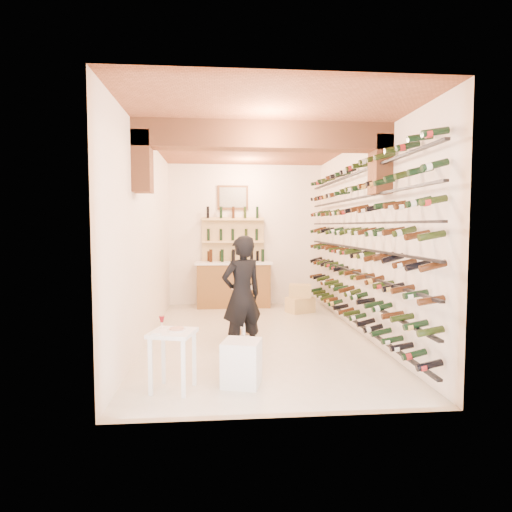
{
  "coord_description": "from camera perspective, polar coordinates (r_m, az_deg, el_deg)",
  "views": [
    {
      "loc": [
        -0.62,
        -6.92,
        1.81
      ],
      "look_at": [
        0.0,
        0.3,
        1.3
      ],
      "focal_mm": 30.29,
      "sensor_mm": 36.0,
      "label": 1
    }
  ],
  "objects": [
    {
      "name": "ground",
      "position": [
        7.18,
        0.21,
        -10.58
      ],
      "size": [
        6.0,
        6.0,
        0.0
      ],
      "primitive_type": "plane",
      "color": "beige",
      "rests_on": "ground"
    },
    {
      "name": "room_shell",
      "position": [
        6.7,
        0.42,
        7.8
      ],
      "size": [
        3.52,
        6.02,
        3.21
      ],
      "color": "white",
      "rests_on": "ground"
    },
    {
      "name": "wine_rack",
      "position": [
        7.25,
        12.36,
        1.87
      ],
      "size": [
        0.32,
        5.7,
        2.56
      ],
      "color": "black",
      "rests_on": "ground"
    },
    {
      "name": "back_counter",
      "position": [
        9.65,
        -2.98,
        -3.59
      ],
      "size": [
        1.7,
        0.62,
        1.29
      ],
      "color": "brown",
      "rests_on": "ground"
    },
    {
      "name": "back_shelving",
      "position": [
        9.83,
        -3.04,
        0.27
      ],
      "size": [
        1.4,
        0.31,
        2.73
      ],
      "color": "#D8B879",
      "rests_on": "ground"
    },
    {
      "name": "tasting_table",
      "position": [
        4.9,
        -10.95,
        -11.04
      ],
      "size": [
        0.56,
        0.56,
        0.8
      ],
      "rotation": [
        0.0,
        0.0,
        -0.26
      ],
      "color": "white",
      "rests_on": "ground"
    },
    {
      "name": "white_stool",
      "position": [
        5.05,
        -1.91,
        -13.91
      ],
      "size": [
        0.5,
        0.5,
        0.51
      ],
      "primitive_type": "cube",
      "rotation": [
        0.0,
        0.0,
        -0.27
      ],
      "color": "white",
      "rests_on": "ground"
    },
    {
      "name": "person",
      "position": [
        6.04,
        -1.88,
        -5.24
      ],
      "size": [
        0.73,
        0.63,
        1.67
      ],
      "primitive_type": "imported",
      "rotation": [
        0.0,
        0.0,
        3.59
      ],
      "color": "black",
      "rests_on": "ground"
    },
    {
      "name": "chrome_barstool",
      "position": [
        7.25,
        -1.64,
        -6.51
      ],
      "size": [
        0.43,
        0.43,
        0.84
      ],
      "rotation": [
        0.0,
        0.0,
        -0.27
      ],
      "color": "silver",
      "rests_on": "ground"
    },
    {
      "name": "crate_lower",
      "position": [
        9.13,
        5.85,
        -6.42
      ],
      "size": [
        0.64,
        0.56,
        0.32
      ],
      "primitive_type": "cube",
      "rotation": [
        0.0,
        0.0,
        0.42
      ],
      "color": "#D4B674",
      "rests_on": "ground"
    },
    {
      "name": "crate_upper",
      "position": [
        9.08,
        5.87,
        -4.6
      ],
      "size": [
        0.52,
        0.41,
        0.27
      ],
      "primitive_type": "cube",
      "rotation": [
        0.0,
        0.0,
        -0.22
      ],
      "color": "#D4B674",
      "rests_on": "crate_lower"
    }
  ]
}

